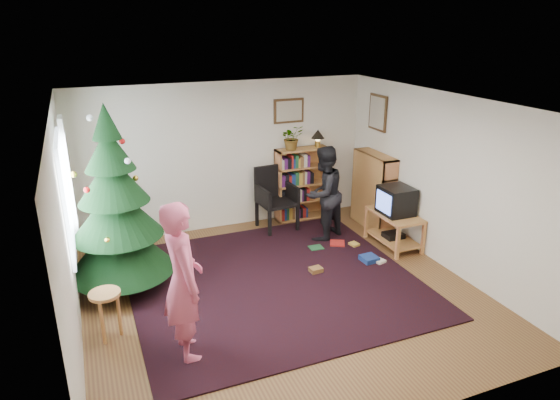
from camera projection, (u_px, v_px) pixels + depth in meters
name	position (u px, v px, depth m)	size (l,w,h in m)	color
floor	(282.00, 292.00, 6.66)	(5.00, 5.00, 0.00)	brown
ceiling	(282.00, 104.00, 5.80)	(5.00, 5.00, 0.00)	white
wall_back	(225.00, 157.00, 8.40)	(5.00, 0.02, 2.50)	silver
wall_front	(399.00, 304.00, 4.05)	(5.00, 0.02, 2.50)	silver
wall_left	(66.00, 236.00, 5.34)	(0.02, 5.00, 2.50)	silver
wall_right	(443.00, 181.00, 7.12)	(0.02, 5.00, 2.50)	silver
rug	(273.00, 281.00, 6.91)	(3.80, 3.60, 0.02)	black
window_pane	(66.00, 196.00, 5.79)	(0.04, 1.20, 1.40)	silver
curtain	(69.00, 179.00, 6.41)	(0.06, 0.35, 1.60)	white
picture_back	(289.00, 111.00, 8.55)	(0.55, 0.03, 0.42)	#4C3319
picture_right	(378.00, 113.00, 8.39)	(0.03, 0.50, 0.60)	#4C3319
christmas_tree	(117.00, 216.00, 6.41)	(1.38, 1.38, 2.50)	#3F2816
bookshelf_back	(302.00, 183.00, 8.94)	(0.95, 0.30, 1.30)	#BF7344
bookshelf_right	(373.00, 190.00, 8.59)	(0.30, 0.95, 1.30)	#BF7344
tv_stand	(394.00, 226.00, 7.93)	(0.53, 0.95, 0.55)	#BF7344
crt_tv	(396.00, 200.00, 7.78)	(0.46, 0.50, 0.44)	black
armchair	(274.00, 195.00, 8.59)	(0.63, 0.63, 1.07)	black
stool	(106.00, 303.00, 5.57)	(0.35, 0.35, 0.58)	#BF7344
person_standing	(183.00, 281.00, 5.16)	(0.64, 0.42, 1.76)	#C74F70
person_by_chair	(323.00, 194.00, 8.05)	(0.76, 0.59, 1.56)	black
potted_plant	(292.00, 137.00, 8.58)	(0.38, 0.33, 0.42)	gray
table_lamp	(318.00, 135.00, 8.76)	(0.23, 0.23, 0.31)	#A57F33
floor_clutter	(345.00, 254.00, 7.66)	(1.22, 1.01, 0.08)	#A51E19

